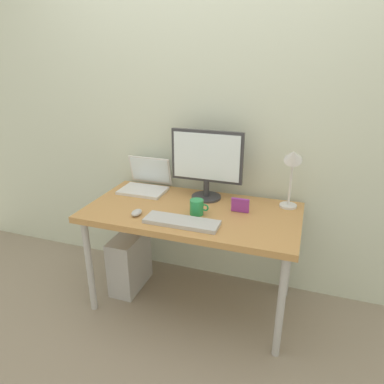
{
  "coord_description": "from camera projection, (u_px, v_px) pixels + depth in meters",
  "views": [
    {
      "loc": [
        0.65,
        -1.9,
        1.62
      ],
      "look_at": [
        0.0,
        0.0,
        0.83
      ],
      "focal_mm": 32.6,
      "sensor_mm": 36.0,
      "label": 1
    }
  ],
  "objects": [
    {
      "name": "ground_plane",
      "position": [
        192.0,
        301.0,
        2.47
      ],
      "size": [
        6.0,
        6.0,
        0.0
      ],
      "primitive_type": "plane",
      "color": "gray"
    },
    {
      "name": "back_wall",
      "position": [
        212.0,
        106.0,
        2.35
      ],
      "size": [
        4.4,
        0.04,
        2.6
      ],
      "primitive_type": "cube",
      "color": "silver",
      "rests_on": "ground_plane"
    },
    {
      "name": "desk",
      "position": [
        192.0,
        219.0,
        2.23
      ],
      "size": [
        1.34,
        0.69,
        0.71
      ],
      "color": "#B7844C",
      "rests_on": "ground_plane"
    },
    {
      "name": "monitor",
      "position": [
        207.0,
        161.0,
        2.29
      ],
      "size": [
        0.48,
        0.2,
        0.47
      ],
      "color": "#333338",
      "rests_on": "desk"
    },
    {
      "name": "laptop",
      "position": [
        146.0,
        182.0,
        2.52
      ],
      "size": [
        0.32,
        0.28,
        0.23
      ],
      "color": "silver",
      "rests_on": "desk"
    },
    {
      "name": "desk_lamp",
      "position": [
        292.0,
        165.0,
        2.11
      ],
      "size": [
        0.11,
        0.16,
        0.41
      ],
      "color": "silver",
      "rests_on": "desk"
    },
    {
      "name": "keyboard",
      "position": [
        182.0,
        222.0,
        2.02
      ],
      "size": [
        0.44,
        0.14,
        0.02
      ],
      "primitive_type": "cube",
      "color": "#B2B2B7",
      "rests_on": "desk"
    },
    {
      "name": "mouse",
      "position": [
        137.0,
        213.0,
        2.12
      ],
      "size": [
        0.06,
        0.09,
        0.03
      ],
      "primitive_type": "ellipsoid",
      "color": "#B2B2B7",
      "rests_on": "desk"
    },
    {
      "name": "coffee_mug",
      "position": [
        197.0,
        207.0,
        2.12
      ],
      "size": [
        0.12,
        0.08,
        0.1
      ],
      "color": "#268C4C",
      "rests_on": "desk"
    },
    {
      "name": "photo_frame",
      "position": [
        240.0,
        205.0,
        2.15
      ],
      "size": [
        0.11,
        0.02,
        0.09
      ],
      "primitive_type": "cube",
      "rotation": [
        0.09,
        0.0,
        0.0
      ],
      "color": "purple",
      "rests_on": "desk"
    },
    {
      "name": "computer_tower",
      "position": [
        130.0,
        261.0,
        2.56
      ],
      "size": [
        0.18,
        0.36,
        0.42
      ],
      "primitive_type": "cube",
      "color": "#B2B2B7",
      "rests_on": "ground_plane"
    }
  ]
}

